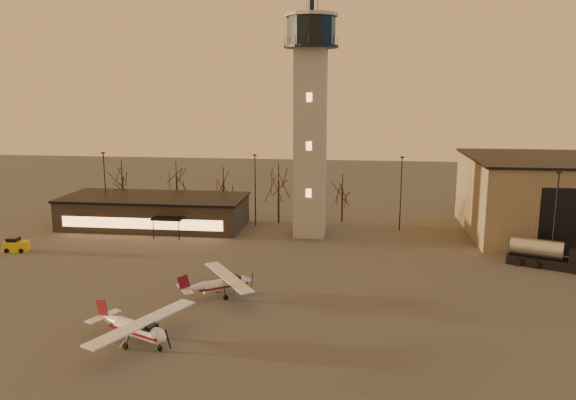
{
  "coord_description": "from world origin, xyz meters",
  "views": [
    {
      "loc": [
        6.09,
        -41.85,
        19.06
      ],
      "look_at": [
        -0.76,
        13.0,
        8.05
      ],
      "focal_mm": 35.0,
      "sensor_mm": 36.0,
      "label": 1
    }
  ],
  "objects_px": {
    "control_tower": "(311,110)",
    "cessna_rear": "(225,286)",
    "service_cart": "(16,246)",
    "terminal": "(155,211)",
    "cessna_front": "(140,333)",
    "fuel_truck": "(547,256)"
  },
  "relations": [
    {
      "from": "control_tower",
      "to": "cessna_rear",
      "type": "relative_size",
      "value": 3.75
    },
    {
      "from": "control_tower",
      "to": "service_cart",
      "type": "height_order",
      "value": "control_tower"
    },
    {
      "from": "control_tower",
      "to": "terminal",
      "type": "height_order",
      "value": "control_tower"
    },
    {
      "from": "terminal",
      "to": "service_cart",
      "type": "relative_size",
      "value": 9.23
    },
    {
      "from": "cessna_front",
      "to": "fuel_truck",
      "type": "height_order",
      "value": "fuel_truck"
    },
    {
      "from": "cessna_rear",
      "to": "fuel_truck",
      "type": "xyz_separation_m",
      "value": [
        32.69,
        12.76,
        0.27
      ]
    },
    {
      "from": "terminal",
      "to": "cessna_rear",
      "type": "distance_m",
      "value": 29.86
    },
    {
      "from": "cessna_rear",
      "to": "service_cart",
      "type": "xyz_separation_m",
      "value": [
        -28.15,
        11.21,
        -0.27
      ]
    },
    {
      "from": "control_tower",
      "to": "cessna_front",
      "type": "distance_m",
      "value": 38.6
    },
    {
      "from": "control_tower",
      "to": "fuel_truck",
      "type": "bearing_deg",
      "value": -21.19
    },
    {
      "from": "fuel_truck",
      "to": "service_cart",
      "type": "xyz_separation_m",
      "value": [
        -60.83,
        -1.55,
        -0.54
      ]
    },
    {
      "from": "control_tower",
      "to": "service_cart",
      "type": "xyz_separation_m",
      "value": [
        -34.05,
        -11.93,
        -15.69
      ]
    },
    {
      "from": "cessna_front",
      "to": "fuel_truck",
      "type": "xyz_separation_m",
      "value": [
        36.67,
        23.62,
        0.22
      ]
    },
    {
      "from": "cessna_front",
      "to": "service_cart",
      "type": "relative_size",
      "value": 3.55
    },
    {
      "from": "cessna_rear",
      "to": "control_tower",
      "type": "bearing_deg",
      "value": 41.69
    },
    {
      "from": "cessna_front",
      "to": "fuel_truck",
      "type": "relative_size",
      "value": 1.17
    },
    {
      "from": "terminal",
      "to": "fuel_truck",
      "type": "distance_m",
      "value": 50.33
    },
    {
      "from": "control_tower",
      "to": "terminal",
      "type": "relative_size",
      "value": 1.28
    },
    {
      "from": "service_cart",
      "to": "terminal",
      "type": "bearing_deg",
      "value": 44.14
    },
    {
      "from": "control_tower",
      "to": "fuel_truck",
      "type": "height_order",
      "value": "control_tower"
    },
    {
      "from": "control_tower",
      "to": "fuel_truck",
      "type": "xyz_separation_m",
      "value": [
        26.78,
        -10.38,
        -15.14
      ]
    },
    {
      "from": "fuel_truck",
      "to": "service_cart",
      "type": "distance_m",
      "value": 60.85
    }
  ]
}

